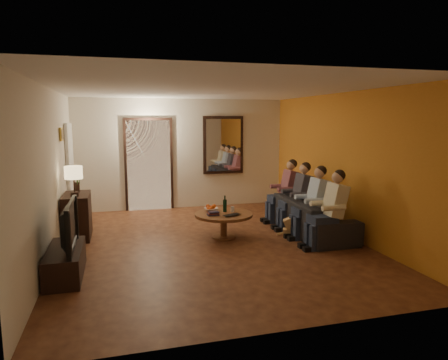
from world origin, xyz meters
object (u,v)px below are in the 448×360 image
object	(u,v)px
sofa	(311,216)
bowl	(211,209)
person_a	(331,212)
laptop	(233,216)
person_c	(299,199)
table_lamp	(74,181)
person_b	(314,205)
dresser	(77,216)
dog	(297,222)
coffee_table	(224,225)
wine_bottle	(225,203)
tv	(63,226)
tv_stand	(65,262)
person_d	(287,193)

from	to	relation	value
sofa	bowl	xyz separation A→B (m)	(-1.85, 0.33, 0.16)
person_a	laptop	bearing A→B (deg)	153.63
person_c	laptop	bearing A→B (deg)	-162.16
table_lamp	person_b	size ratio (longest dim) A/B	0.45
dresser	bowl	xyz separation A→B (m)	(2.36, -0.49, 0.09)
person_a	laptop	size ratio (longest dim) A/B	3.65
person_a	bowl	world-z (taller)	person_a
dresser	dog	distance (m)	3.97
laptop	table_lamp	bearing A→B (deg)	142.96
coffee_table	laptop	world-z (taller)	laptop
dog	laptop	bearing A→B (deg)	-157.24
sofa	dog	xyz separation A→B (m)	(-0.38, -0.20, -0.04)
person_c	person_a	bearing A→B (deg)	-90.00
sofa	wine_bottle	world-z (taller)	wine_bottle
bowl	tv	bearing A→B (deg)	-149.37
dog	laptop	size ratio (longest dim) A/B	1.70
person_b	dresser	bearing A→B (deg)	164.82
tv_stand	person_a	world-z (taller)	person_a
sofa	person_a	world-z (taller)	person_a
dresser	table_lamp	world-z (taller)	table_lamp
table_lamp	person_c	xyz separation A→B (m)	(4.11, -0.29, -0.46)
table_lamp	coffee_table	xyz separation A→B (m)	(2.54, -0.49, -0.84)
tv_stand	dog	xyz separation A→B (m)	(3.83, 0.87, 0.09)
table_lamp	dog	world-z (taller)	table_lamp
person_c	dog	xyz separation A→B (m)	(-0.28, -0.50, -0.32)
sofa	laptop	world-z (taller)	sofa
dresser	wine_bottle	xyz separation A→B (m)	(2.59, -0.61, 0.21)
person_d	dog	xyz separation A→B (m)	(-0.28, -1.10, -0.32)
dresser	dog	size ratio (longest dim) A/B	1.59
sofa	table_lamp	bearing A→B (deg)	82.65
tv_stand	bowl	size ratio (longest dim) A/B	4.47
sofa	person_d	bearing A→B (deg)	7.03
dresser	table_lamp	xyz separation A→B (m)	(0.00, -0.22, 0.67)
table_lamp	tv	size ratio (longest dim) A/B	0.49
tv	bowl	size ratio (longest dim) A/B	4.26
table_lamp	person_c	size ratio (longest dim) A/B	0.45
person_d	dog	distance (m)	1.18
person_d	person_a	bearing A→B (deg)	-90.00
wine_bottle	tv_stand	bearing A→B (deg)	-153.75
person_b	bowl	distance (m)	1.86
dog	person_c	bearing A→B (deg)	85.41
person_b	person_c	world-z (taller)	same
person_a	wine_bottle	distance (m)	1.88
table_lamp	wine_bottle	distance (m)	2.66
sofa	person_b	bearing A→B (deg)	162.25
person_a	laptop	world-z (taller)	person_a
person_a	person_d	bearing A→B (deg)	90.00
dresser	tv_stand	distance (m)	1.89
laptop	coffee_table	bearing A→B (deg)	88.80
table_lamp	laptop	distance (m)	2.81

